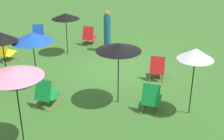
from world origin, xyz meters
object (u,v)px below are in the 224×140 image
object	(u,v)px
umbrella_3	(118,47)
umbrella_4	(32,37)
deckchair_6	(6,52)
deckchair_9	(151,98)
deckchair_0	(39,34)
deckchair_10	(46,94)
deckchair_8	(157,69)
umbrella_0	(14,72)
umbrella_1	(196,54)
person_1	(107,32)
umbrella_5	(1,37)
deckchair_3	(89,36)
umbrella_2	(65,16)

from	to	relation	value
umbrella_3	umbrella_4	size ratio (longest dim) A/B	1.03
deckchair_6	deckchair_9	xyz separation A→B (m)	(-5.68, 2.73, 0.00)
deckchair_9	umbrella_3	world-z (taller)	umbrella_3
deckchair_0	umbrella_3	world-z (taller)	umbrella_3
umbrella_3	deckchair_9	bearing A→B (deg)	163.45
deckchair_10	deckchair_8	bearing A→B (deg)	-132.19
umbrella_0	umbrella_4	distance (m)	3.08
umbrella_1	umbrella_4	distance (m)	4.88
person_1	deckchair_6	bearing A→B (deg)	-121.94
deckchair_9	umbrella_4	size ratio (longest dim) A/B	0.47
deckchair_10	deckchair_0	bearing A→B (deg)	-55.62
deckchair_9	deckchair_10	size ratio (longest dim) A/B	1.00
deckchair_9	umbrella_3	xyz separation A→B (m)	(0.97, -0.29, 1.34)
deckchair_6	umbrella_5	xyz separation A→B (m)	(-1.16, 2.18, 1.36)
deckchair_3	umbrella_5	xyz separation A→B (m)	(1.55, 4.59, 1.36)
umbrella_4	umbrella_5	size ratio (longest dim) A/B	0.95
umbrella_2	umbrella_4	xyz separation A→B (m)	(0.16, 2.90, 0.06)
deckchair_9	person_1	distance (m)	4.92
deckchair_0	deckchair_6	world-z (taller)	same
deckchair_3	deckchair_6	bearing A→B (deg)	48.93
deckchair_3	deckchair_8	xyz separation A→B (m)	(-3.06, 3.07, 0.00)
deckchair_8	umbrella_2	size ratio (longest dim) A/B	0.49
umbrella_0	umbrella_2	bearing A→B (deg)	-83.31
deckchair_0	umbrella_3	size ratio (longest dim) A/B	0.47
umbrella_5	umbrella_4	bearing A→B (deg)	-151.70
deckchair_6	deckchair_8	xyz separation A→B (m)	(-5.78, 0.66, 0.00)
deckchair_3	umbrella_0	world-z (taller)	umbrella_0
deckchair_6	person_1	size ratio (longest dim) A/B	0.51
deckchair_9	umbrella_1	distance (m)	1.73
umbrella_3	umbrella_0	bearing A→B (deg)	49.81
umbrella_0	person_1	world-z (taller)	umbrella_0
deckchair_0	umbrella_3	xyz separation A→B (m)	(-4.31, 4.81, 1.34)
umbrella_2	person_1	size ratio (longest dim) A/B	0.99
deckchair_6	deckchair_8	size ratio (longest dim) A/B	1.04
deckchair_10	umbrella_1	size ratio (longest dim) A/B	0.44
umbrella_0	person_1	bearing A→B (deg)	-97.56
deckchair_10	umbrella_1	bearing A→B (deg)	-165.70
umbrella_3	deckchair_8	bearing A→B (deg)	-120.89
umbrella_2	deckchair_10	bearing A→B (deg)	98.62
deckchair_8	umbrella_4	size ratio (longest dim) A/B	0.47
umbrella_3	umbrella_4	world-z (taller)	umbrella_3
umbrella_1	umbrella_4	size ratio (longest dim) A/B	1.07
deckchair_9	umbrella_4	world-z (taller)	umbrella_4
deckchair_3	deckchair_10	xyz separation A→B (m)	(-0.01, 5.37, 0.00)
umbrella_5	person_1	size ratio (longest dim) A/B	1.10
deckchair_9	umbrella_2	xyz separation A→B (m)	(3.58, -3.87, 1.20)
umbrella_1	person_1	xyz separation A→B (m)	(3.09, -4.44, -0.93)
umbrella_3	umbrella_1	bearing A→B (deg)	172.35
deckchair_6	umbrella_1	bearing A→B (deg)	175.60
deckchair_3	umbrella_5	distance (m)	5.04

